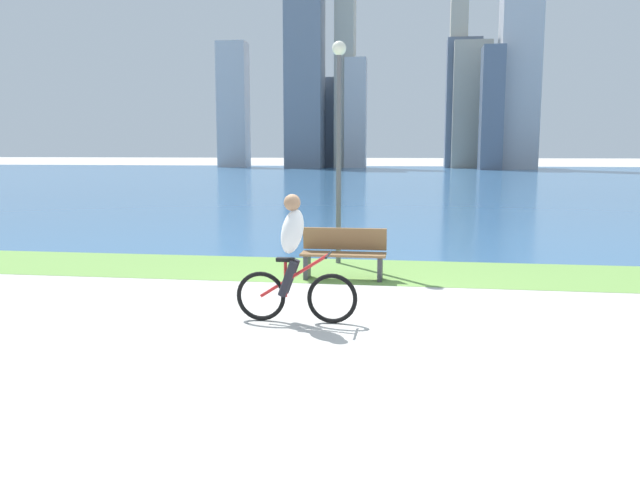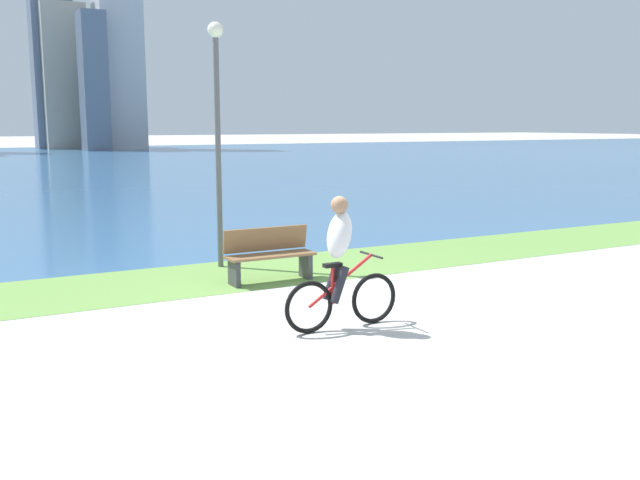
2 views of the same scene
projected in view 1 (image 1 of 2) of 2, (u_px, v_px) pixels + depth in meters
The scene contains 7 objects.
ground_plane at pixel (346, 308), 9.29m from camera, with size 300.00×300.00×0.00m, color #B2AFA8.
grass_strip_bayside at pixel (362, 271), 12.11m from camera, with size 120.00×2.51×0.01m, color #6B9947.
bay_water_surface at pixel (401, 179), 48.70m from camera, with size 300.00×72.19×0.00m, color #386693.
cyclist_lead at pixel (294, 260), 8.45m from camera, with size 1.64×0.52×1.71m.
bench_near_path at pixel (344, 254), 11.35m from camera, with size 1.50×0.47×0.90m.
lamppost_tall at pixel (339, 122), 12.57m from camera, with size 0.28×0.28×4.36m.
city_skyline_far_shore at pixel (410, 87), 74.86m from camera, with size 37.57×11.18×23.72m.
Camera 1 is at (0.93, -9.02, 2.30)m, focal length 35.95 mm.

